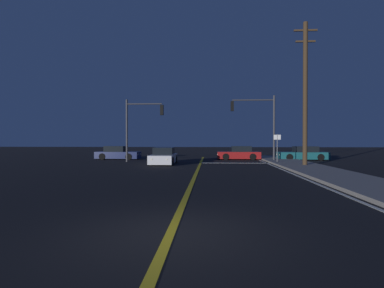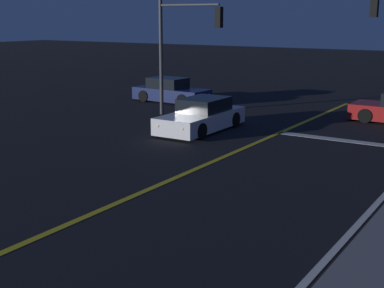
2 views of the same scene
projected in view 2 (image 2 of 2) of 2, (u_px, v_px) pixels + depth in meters
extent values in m
cube|color=gold|center=(139.00, 193.00, 14.40)|extent=(0.20, 36.74, 0.01)
cube|color=silver|center=(345.00, 238.00, 11.46)|extent=(0.16, 36.74, 0.01)
cube|color=silver|center=(351.00, 141.00, 20.48)|extent=(5.82, 0.50, 0.01)
cube|color=navy|center=(172.00, 94.00, 29.93)|extent=(4.40, 1.89, 0.68)
cube|color=black|center=(168.00, 83.00, 29.93)|extent=(2.05, 1.55, 0.60)
cylinder|color=black|center=(199.00, 97.00, 29.83)|extent=(0.65, 0.25, 0.64)
cylinder|color=black|center=(183.00, 100.00, 28.57)|extent=(0.65, 0.25, 0.64)
cylinder|color=black|center=(161.00, 93.00, 31.34)|extent=(0.65, 0.25, 0.64)
cylinder|color=black|center=(144.00, 96.00, 30.08)|extent=(0.65, 0.25, 0.64)
sphere|color=#FFF4CC|center=(208.00, 95.00, 29.15)|extent=(0.18, 0.18, 0.18)
sphere|color=#FFF4CC|center=(197.00, 97.00, 28.31)|extent=(0.18, 0.18, 0.18)
sphere|color=red|center=(148.00, 89.00, 31.51)|extent=(0.14, 0.14, 0.14)
sphere|color=red|center=(136.00, 91.00, 30.67)|extent=(0.14, 0.14, 0.14)
cylinder|color=black|center=(365.00, 116.00, 24.04)|extent=(0.64, 0.22, 0.64)
cylinder|color=black|center=(375.00, 110.00, 25.42)|extent=(0.64, 0.22, 0.64)
sphere|color=#FFF4CC|center=(351.00, 109.00, 24.62)|extent=(0.18, 0.18, 0.18)
sphere|color=#FFF4CC|center=(358.00, 106.00, 25.54)|extent=(0.18, 0.18, 0.18)
cube|color=silver|center=(201.00, 120.00, 22.36)|extent=(1.87, 4.58, 0.68)
cube|color=black|center=(204.00, 105.00, 22.45)|extent=(1.58, 2.12, 0.60)
cylinder|color=black|center=(201.00, 131.00, 20.79)|extent=(0.23, 0.64, 0.64)
cylinder|color=black|center=(165.00, 126.00, 21.66)|extent=(0.23, 0.64, 0.64)
cylinder|color=black|center=(235.00, 120.00, 23.12)|extent=(0.23, 0.64, 0.64)
cylinder|color=black|center=(201.00, 116.00, 24.00)|extent=(0.23, 0.64, 0.64)
sphere|color=#FFF4CC|center=(183.00, 129.00, 20.22)|extent=(0.18, 0.18, 0.18)
sphere|color=#FFF4CC|center=(159.00, 126.00, 20.80)|extent=(0.18, 0.18, 0.18)
sphere|color=red|center=(237.00, 112.00, 23.90)|extent=(0.14, 0.14, 0.14)
sphere|color=red|center=(216.00, 109.00, 24.48)|extent=(0.14, 0.14, 0.14)
cube|color=black|center=(375.00, 6.00, 21.25)|extent=(0.28, 0.28, 0.90)
sphere|color=#4C2D05|center=(375.00, 6.00, 21.25)|extent=(0.22, 0.22, 0.22)
sphere|color=#0A3814|center=(374.00, 13.00, 21.31)|extent=(0.22, 0.22, 0.22)
cylinder|color=#38383D|center=(161.00, 57.00, 25.60)|extent=(0.18, 0.18, 5.56)
cylinder|color=#38383D|center=(189.00, 5.00, 24.22)|extent=(3.16, 0.12, 0.12)
cube|color=black|center=(219.00, 17.00, 23.52)|extent=(0.28, 0.28, 0.90)
sphere|color=red|center=(219.00, 11.00, 23.46)|extent=(0.22, 0.22, 0.22)
sphere|color=#4C2D05|center=(219.00, 17.00, 23.52)|extent=(0.22, 0.22, 0.22)
sphere|color=#0A3814|center=(219.00, 24.00, 23.58)|extent=(0.22, 0.22, 0.22)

